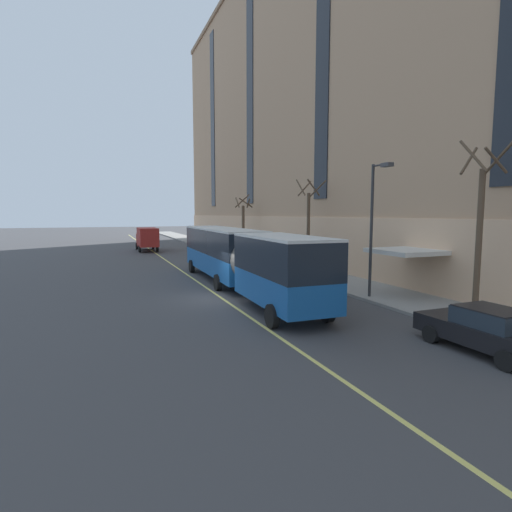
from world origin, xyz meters
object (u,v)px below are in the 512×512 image
object	(u,v)px
city_bus	(238,255)
parked_car_black_0	(257,262)
parked_car_green_3	(209,248)
street_tree_near_corner	(480,228)
parked_car_black_5	(486,330)
street_tree_far_uptown	(243,224)
box_truck	(147,238)
street_tree_mid_block	(308,224)
parked_car_champagne_1	(309,277)
street_lamp	(374,217)
parked_car_silver_4	(226,252)

from	to	relation	value
city_bus	parked_car_black_0	xyz separation A→B (m)	(3.95, 6.82, -1.34)
parked_car_green_3	street_tree_near_corner	xyz separation A→B (m)	(3.57, -32.14, 3.25)
parked_car_green_3	parked_car_black_5	distance (m)	35.37
city_bus	parked_car_green_3	xyz separation A→B (m)	(3.86, 21.56, -1.34)
parked_car_black_5	street_tree_far_uptown	xyz separation A→B (m)	(3.38, 33.54, 2.74)
parked_car_black_0	box_truck	size ratio (longest dim) A/B	0.68
parked_car_black_5	box_truck	size ratio (longest dim) A/B	0.66
parked_car_black_0	street_tree_far_uptown	size ratio (longest dim) A/B	0.70
street_tree_mid_block	street_tree_near_corner	bearing A→B (deg)	-90.05
parked_car_champagne_1	street_tree_far_uptown	bearing A→B (deg)	81.14
parked_car_green_3	street_lamp	distance (m)	27.43
parked_car_black_0	street_lamp	world-z (taller)	street_lamp
parked_car_champagne_1	parked_car_green_3	bearing A→B (deg)	90.66
city_bus	street_tree_far_uptown	world-z (taller)	street_tree_far_uptown
street_tree_near_corner	street_tree_far_uptown	world-z (taller)	street_tree_near_corner
city_bus	parked_car_green_3	size ratio (longest dim) A/B	4.39
parked_car_black_0	parked_car_champagne_1	xyz separation A→B (m)	(0.17, -8.35, -0.00)
parked_car_champagne_1	street_lamp	xyz separation A→B (m)	(1.67, -4.02, 3.71)
parked_car_black_5	street_tree_far_uptown	distance (m)	33.83
parked_car_green_3	box_truck	size ratio (longest dim) A/B	0.65
parked_car_silver_4	street_tree_far_uptown	xyz separation A→B (m)	(3.38, 4.29, 2.75)
city_bus	parked_car_silver_4	world-z (taller)	city_bus
box_truck	parked_car_champagne_1	bearing A→B (deg)	-77.94
parked_car_black_0	parked_car_silver_4	bearing A→B (deg)	89.35
parked_car_black_0	parked_car_champagne_1	distance (m)	8.35
parked_car_black_5	street_tree_mid_block	bearing A→B (deg)	79.56
parked_car_black_5	box_truck	bearing A→B (deg)	98.53
parked_car_black_5	street_tree_mid_block	xyz separation A→B (m)	(3.39, 18.40, 3.10)
parked_car_black_5	parked_car_black_0	bearing A→B (deg)	90.28
parked_car_black_0	parked_car_black_5	world-z (taller)	same
parked_car_champagne_1	box_truck	size ratio (longest dim) A/B	0.64
parked_car_champagne_1	street_tree_far_uptown	distance (m)	21.70
parked_car_black_0	parked_car_silver_4	distance (m)	8.62
parked_car_green_3	parked_car_black_5	size ratio (longest dim) A/B	0.99
city_bus	parked_car_black_0	world-z (taller)	city_bus
street_tree_mid_block	street_lamp	size ratio (longest dim) A/B	1.01
box_truck	street_tree_mid_block	size ratio (longest dim) A/B	0.97
street_tree_mid_block	street_tree_far_uptown	distance (m)	15.15
parked_car_black_0	parked_car_black_5	distance (m)	20.63
parked_car_black_5	parked_car_silver_4	bearing A→B (deg)	90.00
parked_car_black_0	street_tree_far_uptown	xyz separation A→B (m)	(3.48, 12.92, 2.74)
parked_car_black_0	street_tree_far_uptown	bearing A→B (deg)	74.91
parked_car_champagne_1	street_lamp	distance (m)	5.72
city_bus	box_truck	bearing A→B (deg)	94.58
parked_car_green_3	parked_car_silver_4	distance (m)	6.12
parked_car_champagne_1	box_truck	bearing A→B (deg)	102.06
street_tree_far_uptown	parked_car_black_5	bearing A→B (deg)	-95.76
parked_car_silver_4	box_truck	world-z (taller)	box_truck
box_truck	parked_car_silver_4	bearing A→B (deg)	-64.00
parked_car_champagne_1	parked_car_black_5	world-z (taller)	same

